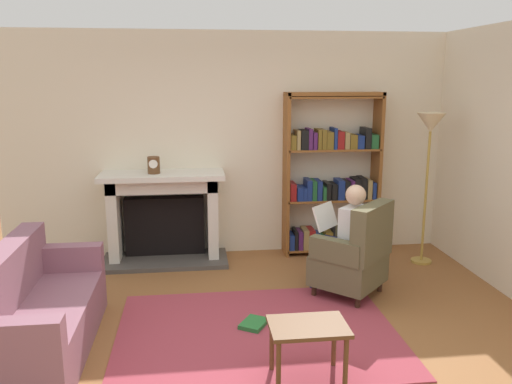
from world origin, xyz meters
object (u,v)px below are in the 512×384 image
Objects in this scene: mantel_clock at (154,165)px; sofa_floral at (35,314)px; side_table at (308,333)px; floor_lamp at (430,136)px; bookshelf at (331,180)px; armchair_reading at (355,255)px; seated_reader at (345,234)px; fireplace at (164,214)px.

mantel_clock is 2.31m from sofa_floral.
side_table is 0.32× the size of floor_lamp.
bookshelf is 1.25m from floor_lamp.
floor_lamp is at bearing -26.94° from bookshelf.
seated_reader is (-0.08, 0.08, 0.20)m from armchair_reading.
floor_lamp reaches higher than seated_reader.
mantel_clock is at bearing -76.31° from seated_reader.
fireplace is 0.86× the size of sofa_floral.
floor_lamp is (3.95, 1.62, 1.18)m from sofa_floral.
seated_reader is (1.94, -1.13, -0.55)m from mantel_clock.
fireplace is 2.07m from bookshelf.
fireplace is at bearing 171.18° from floor_lamp.
bookshelf reaches higher than sofa_floral.
floor_lamp reaches higher than armchair_reading.
mantel_clock reaches higher than armchair_reading.
armchair_reading is (2.03, -1.21, -0.75)m from mantel_clock.
seated_reader is at bearing -98.52° from bookshelf.
seated_reader is at bearing -72.90° from sofa_floral.
seated_reader is at bearing -33.68° from fireplace.
bookshelf is at bearing 0.96° from fireplace.
side_table is at bearing 18.88° from seated_reader.
fireplace is at bearing -79.74° from seated_reader.
mantel_clock is 2.15m from bookshelf.
fireplace reaches higher than armchair_reading.
fireplace is 0.83× the size of floor_lamp.
floor_lamp reaches higher than fireplace.
side_table is at bearing 14.98° from armchair_reading.
mantel_clock is 2.32m from seated_reader.
mantel_clock is at bearing -176.36° from bookshelf.
armchair_reading is at bearing -74.89° from sofa_floral.
bookshelf is 3.69m from sofa_floral.
armchair_reading is 1.63m from side_table.
floor_lamp is at bearing -6.74° from mantel_clock.
fireplace is 3.21m from floor_lamp.
seated_reader is 0.67× the size of sofa_floral.
seated_reader is (-0.19, -1.27, -0.31)m from bookshelf.
side_table is at bearing -107.88° from bookshelf.
sofa_floral is at bearing -28.92° from seated_reader.
mantel_clock is at bearing 115.04° from side_table.
armchair_reading reaches higher than sofa_floral.
side_table is 3.17m from floor_lamp.
mantel_clock is 0.20× the size of armchair_reading.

